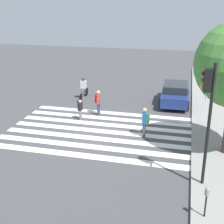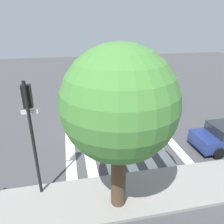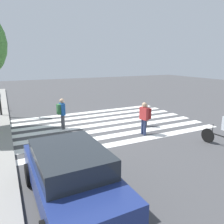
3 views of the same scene
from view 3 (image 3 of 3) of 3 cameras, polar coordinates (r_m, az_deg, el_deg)
The scene contains 7 objects.
ground_plane at distance 12.43m, azimuth -1.07°, elevation -3.00°, with size 60.00×60.00×0.00m, color #444447.
crosswalk_stripes at distance 12.43m, azimuth -1.07°, elevation -2.98°, with size 6.43×10.00×0.01m.
parking_meter at distance 17.25m, azimuth -27.28°, elevation 3.41°, with size 0.15×0.15×1.26m.
pedestrian_adult_tall_backpack at distance 11.49m, azimuth -13.03°, elevation 0.15°, with size 0.45×0.38×1.62m.
pedestrian_adult_yellow_jacket at distance 11.83m, azimuth 8.81°, elevation -0.49°, with size 0.37×0.23×1.25m.
pedestrian_child_with_backpack at distance 10.48m, azimuth 8.56°, elevation -1.04°, with size 0.47×0.43×1.59m.
car_parked_silver_sedan at distance 5.79m, azimuth -10.76°, elevation -15.74°, with size 4.18×1.98×1.44m.
Camera 3 is at (-10.77, 5.08, 3.56)m, focal length 35.00 mm.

